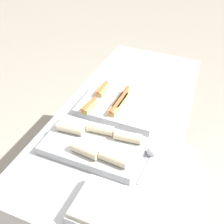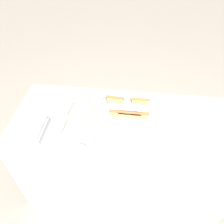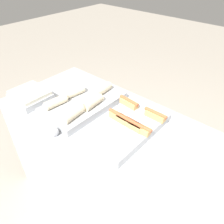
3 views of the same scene
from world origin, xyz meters
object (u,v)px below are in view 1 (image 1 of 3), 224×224
(tray_hotdogs, at_px, (118,107))
(tray_side_front, at_px, (100,205))
(tray_wraps, at_px, (95,145))
(serving_spoon_near, at_px, (151,153))

(tray_hotdogs, height_order, tray_side_front, tray_hotdogs)
(tray_side_front, bearing_deg, tray_wraps, 28.95)
(tray_hotdogs, distance_m, tray_wraps, 0.37)
(tray_hotdogs, bearing_deg, tray_side_front, -163.80)
(tray_wraps, xyz_separation_m, serving_spoon_near, (0.07, -0.30, -0.01))
(tray_wraps, height_order, serving_spoon_near, tray_wraps)
(tray_wraps, height_order, tray_side_front, tray_wraps)
(tray_wraps, bearing_deg, tray_hotdogs, 2.57)
(tray_hotdogs, bearing_deg, tray_wraps, -177.43)
(tray_wraps, relative_size, tray_side_front, 2.10)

